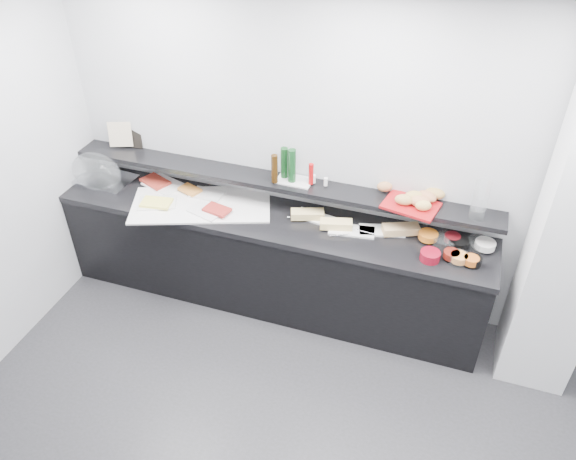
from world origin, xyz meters
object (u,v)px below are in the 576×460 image
(cloche_base, at_px, (105,180))
(condiment_tray, at_px, (294,181))
(carafe, at_px, (480,200))
(sandwich_plate_mid, at_px, (352,231))
(bread_tray, at_px, (411,206))
(framed_print, at_px, (129,133))

(cloche_base, height_order, condiment_tray, condiment_tray)
(condiment_tray, distance_m, carafe, 1.43)
(sandwich_plate_mid, bearing_deg, carafe, 0.05)
(sandwich_plate_mid, distance_m, bread_tray, 0.50)
(cloche_base, bearing_deg, bread_tray, 6.91)
(bread_tray, relative_size, carafe, 1.33)
(cloche_base, height_order, sandwich_plate_mid, cloche_base)
(condiment_tray, xyz_separation_m, carafe, (1.42, -0.05, 0.14))
(sandwich_plate_mid, distance_m, condiment_tray, 0.62)
(framed_print, height_order, bread_tray, framed_print)
(framed_print, bearing_deg, carafe, -7.84)
(condiment_tray, relative_size, carafe, 0.96)
(framed_print, distance_m, condiment_tray, 1.57)
(bread_tray, distance_m, carafe, 0.50)
(cloche_base, distance_m, bread_tray, 2.67)
(condiment_tray, bearing_deg, bread_tray, -2.11)
(cloche_base, xyz_separation_m, carafe, (3.13, 0.12, 0.38))
(carafe, bearing_deg, bread_tray, -178.59)
(carafe, bearing_deg, sandwich_plate_mid, -171.75)
(condiment_tray, bearing_deg, carafe, -0.35)
(sandwich_plate_mid, height_order, framed_print, framed_print)
(sandwich_plate_mid, xyz_separation_m, bread_tray, (0.41, 0.12, 0.25))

